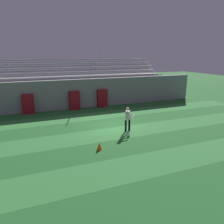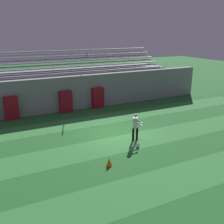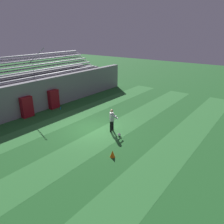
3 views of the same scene
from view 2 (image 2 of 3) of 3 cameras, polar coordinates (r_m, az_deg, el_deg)
The scene contains 13 objects.
ground_plane at distance 16.80m, azimuth 0.71°, elevation -4.80°, with size 80.00×80.00×0.00m, color #236028.
turf_stripe_near at distance 12.34m, azimuth 13.97°, elevation -14.08°, with size 28.00×2.26×0.01m, color #337A38.
turf_stripe_mid at distance 15.60m, azimuth 3.22°, elevation -6.62°, with size 28.00×2.26×0.01m, color #337A38.
turf_stripe_far at distance 19.37m, azimuth -3.40°, elevation -1.75°, with size 28.00×2.26×0.01m, color #337A38.
back_wall at distance 22.10m, azimuth -7.02°, elevation 4.32°, with size 24.00×0.60×2.80m, color gray.
padding_pillar_gate_left at distance 21.30m, azimuth -10.00°, elevation 2.22°, with size 0.99×0.44×1.74m, color maroon.
padding_pillar_gate_right at distance 22.22m, azimuth -3.10°, elevation 3.08°, with size 0.99×0.44×1.74m, color maroon.
padding_pillar_far_left at distance 20.58m, azimuth -21.06°, elevation 0.76°, with size 0.99×0.44×1.74m, color maroon.
bleacher_stand at distance 24.25m, azimuth -8.92°, elevation 5.65°, with size 18.00×4.05×5.43m.
goalkeeper at distance 15.59m, azimuth 5.16°, elevation -2.91°, with size 0.73×0.74×1.67m.
soccer_ball at distance 15.02m, azimuth 5.67°, elevation -7.22°, with size 0.22×0.22×0.22m, color white.
traffic_cone at distance 12.97m, azimuth -0.61°, elevation -10.82°, with size 0.30×0.30×0.42m, color orange.
water_bottle at distance 21.73m, azimuth -2.07°, elevation 0.72°, with size 0.07×0.07×0.24m, color #1E8CD8.
Camera 2 is at (-7.14, -13.83, 6.33)m, focal length 42.00 mm.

